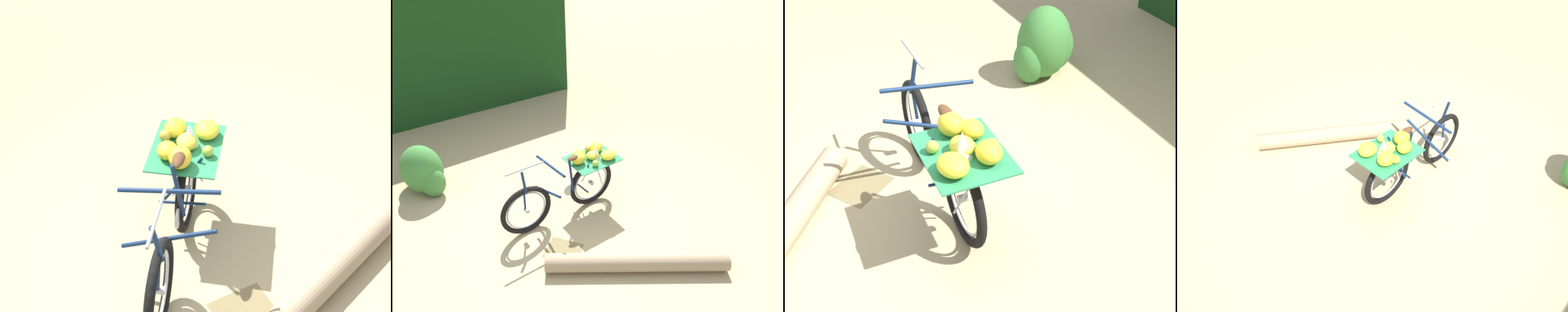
% 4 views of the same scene
% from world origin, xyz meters
% --- Properties ---
extents(ground_plane, '(60.00, 60.00, 0.00)m').
position_xyz_m(ground_plane, '(0.00, 0.00, 0.00)').
color(ground_plane, tan).
extents(foliage_hedge, '(3.87, 4.81, 2.88)m').
position_xyz_m(foliage_hedge, '(-3.61, 2.59, 1.44)').
color(foliage_hedge, '#143814').
rests_on(foliage_hedge, ground_plane).
extents(bicycle, '(1.30, 1.61, 1.03)m').
position_xyz_m(bicycle, '(0.07, 0.09, 0.52)').
color(bicycle, black).
rests_on(bicycle, ground_plane).
extents(fallen_log, '(2.15, 0.93, 0.23)m').
position_xyz_m(fallen_log, '(1.19, -0.64, 0.11)').
color(fallen_log, '#9E8466').
rests_on(fallen_log, ground_plane).
extents(shrub_cluster, '(0.83, 0.57, 0.79)m').
position_xyz_m(shrub_cluster, '(-2.27, -0.16, 0.35)').
color(shrub_cluster, '#387533').
rests_on(shrub_cluster, ground_plane).
extents(leaf_litter_patch, '(0.44, 0.36, 0.01)m').
position_xyz_m(leaf_litter_patch, '(0.24, -0.65, 0.00)').
color(leaf_litter_patch, olive).
rests_on(leaf_litter_patch, ground_plane).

